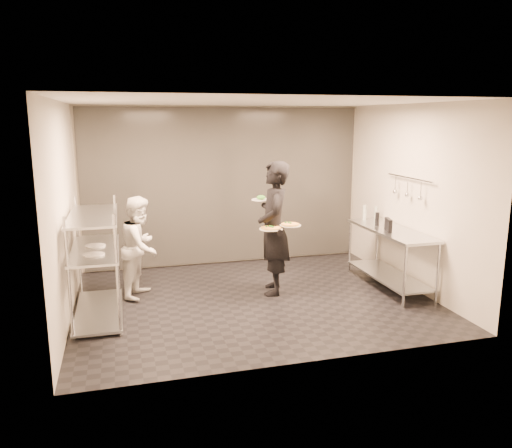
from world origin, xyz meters
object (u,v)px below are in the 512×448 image
object	(u,v)px
prep_counter	(390,248)
waiter	(274,228)
pizza_plate_far	(290,225)
pos_monitor	(388,225)
chef	(141,247)
bottle_green	(365,212)
salad_plate	(261,198)
bottle_dark	(377,219)
pizza_plate_near	(271,228)
pass_rack	(96,259)
bottle_clear	(376,213)

from	to	relation	value
prep_counter	waiter	bearing A→B (deg)	172.75
prep_counter	pizza_plate_far	distance (m)	1.68
pos_monitor	chef	bearing A→B (deg)	-175.72
pos_monitor	bottle_green	world-z (taller)	bottle_green
salad_plate	bottle_dark	distance (m)	1.88
waiter	pizza_plate_near	bearing A→B (deg)	-13.48
pass_rack	bottle_green	xyz separation A→B (m)	(4.28, 0.78, 0.27)
pos_monitor	prep_counter	bearing A→B (deg)	58.54
waiter	pass_rack	bearing A→B (deg)	-70.36
bottle_green	pizza_plate_near	bearing A→B (deg)	-158.49
pass_rack	bottle_dark	world-z (taller)	pass_rack
bottle_dark	prep_counter	bearing A→B (deg)	-72.00
prep_counter	pos_monitor	bearing A→B (deg)	-137.15
bottle_dark	pass_rack	bearing A→B (deg)	-176.18
pizza_plate_far	bottle_dark	distance (m)	1.55
pass_rack	bottle_dark	bearing A→B (deg)	3.82
waiter	pizza_plate_far	bearing A→B (deg)	60.66
prep_counter	bottle_dark	size ratio (longest dim) A/B	8.42
prep_counter	bottle_clear	world-z (taller)	bottle_clear
bottle_clear	prep_counter	bearing A→B (deg)	-101.95
prep_counter	bottle_clear	distance (m)	0.91
prep_counter	pizza_plate_near	world-z (taller)	pizza_plate_near
salad_plate	waiter	bearing A→B (deg)	-74.38
bottle_clear	bottle_dark	size ratio (longest dim) A/B	0.99
pos_monitor	bottle_dark	bearing A→B (deg)	101.47
waiter	chef	xyz separation A→B (m)	(-1.92, 0.39, -0.25)
pass_rack	bottle_dark	xyz separation A→B (m)	(4.24, 0.28, 0.26)
pos_monitor	bottle_dark	distance (m)	0.39
prep_counter	waiter	size ratio (longest dim) A/B	0.91
bottle_green	bottle_clear	world-z (taller)	bottle_green
pass_rack	salad_plate	size ratio (longest dim) A/B	5.48
bottle_clear	bottle_dark	bearing A→B (deg)	-116.62
waiter	salad_plate	distance (m)	0.54
bottle_dark	pos_monitor	bearing A→B (deg)	-94.22
bottle_clear	waiter	bearing A→B (deg)	-163.96
waiter	bottle_dark	bearing A→B (deg)	106.01
pizza_plate_far	bottle_dark	size ratio (longest dim) A/B	1.44
waiter	pizza_plate_far	xyz separation A→B (m)	(0.19, -0.18, 0.08)
bottle_green	pizza_plate_far	bearing A→B (deg)	-155.09
pos_monitor	bottle_dark	xyz separation A→B (m)	(0.03, 0.39, 0.01)
prep_counter	waiter	distance (m)	1.86
chef	pizza_plate_far	bearing A→B (deg)	-81.50
pizza_plate_far	salad_plate	world-z (taller)	salad_plate
pass_rack	bottle_dark	size ratio (longest dim) A/B	7.48
bottle_clear	pass_rack	bearing A→B (deg)	-169.89
prep_counter	bottle_clear	bearing A→B (deg)	78.05
pizza_plate_near	salad_plate	world-z (taller)	salad_plate
waiter	pos_monitor	size ratio (longest dim) A/B	7.39
bottle_green	prep_counter	bearing A→B (deg)	-86.19
pizza_plate_far	bottle_clear	size ratio (longest dim) A/B	1.45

